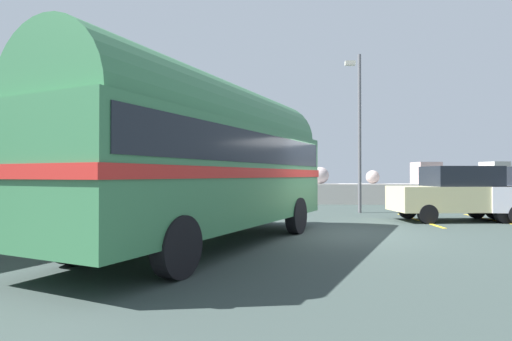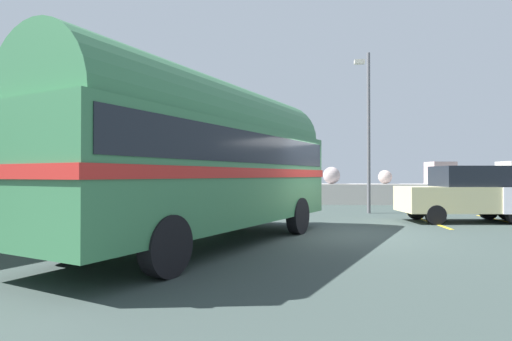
% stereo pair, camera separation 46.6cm
% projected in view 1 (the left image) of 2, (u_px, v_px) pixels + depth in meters
% --- Properties ---
extents(ground, '(32.00, 26.00, 0.02)m').
position_uv_depth(ground, '(338.00, 235.00, 10.64)').
color(ground, '#313E3A').
extents(breakwater, '(31.36, 2.31, 2.40)m').
position_uv_depth(breakwater, '(301.00, 191.00, 22.46)').
color(breakwater, '#ADA7A1').
rests_on(breakwater, ground).
extents(vintage_coach, '(5.59, 8.83, 3.70)m').
position_uv_depth(vintage_coach, '(209.00, 154.00, 8.93)').
color(vintage_coach, black).
rests_on(vintage_coach, ground).
extents(parked_car_nearest, '(4.24, 2.08, 1.86)m').
position_uv_depth(parked_car_nearest, '(455.00, 193.00, 13.78)').
color(parked_car_nearest, black).
rests_on(parked_car_nearest, ground).
extents(lamp_post, '(0.50, 1.15, 6.62)m').
position_uv_depth(lamp_post, '(358.00, 124.00, 16.93)').
color(lamp_post, '#5B5B60').
rests_on(lamp_post, ground).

